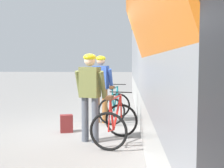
{
  "coord_description": "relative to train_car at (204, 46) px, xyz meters",
  "views": [
    {
      "loc": [
        0.91,
        -6.35,
        1.6
      ],
      "look_at": [
        0.55,
        0.81,
        1.05
      ],
      "focal_mm": 46.22,
      "sensor_mm": 36.0,
      "label": 1
    }
  ],
  "objects": [
    {
      "name": "ground_plane",
      "position": [
        -2.7,
        -0.48,
        -1.97
      ],
      "size": [
        80.0,
        80.0,
        0.0
      ],
      "primitive_type": "plane",
      "color": "gray"
    },
    {
      "name": "train_car",
      "position": [
        0.0,
        0.0,
        0.0
      ],
      "size": [
        3.31,
        17.93,
        3.88
      ],
      "color": "gray",
      "rests_on": "ground"
    },
    {
      "name": "cyclist_near_in_blue",
      "position": [
        -2.46,
        0.66,
        -0.91
      ],
      "size": [
        0.66,
        0.42,
        1.76
      ],
      "color": "#935B2D",
      "rests_on": "ground"
    },
    {
      "name": "cyclist_far_in_olive",
      "position": [
        -2.52,
        -1.18,
        -0.91
      ],
      "size": [
        0.66,
        0.43,
        1.76
      ],
      "color": "#4C515B",
      "rests_on": "ground"
    },
    {
      "name": "bicycle_near_teal",
      "position": [
        -2.1,
        0.86,
        -1.56
      ],
      "size": [
        0.84,
        1.15,
        0.99
      ],
      "color": "black",
      "rests_on": "ground"
    },
    {
      "name": "bicycle_far_red",
      "position": [
        -2.01,
        -1.26,
        -1.56
      ],
      "size": [
        0.92,
        1.2,
        0.99
      ],
      "color": "black",
      "rests_on": "ground"
    },
    {
      "name": "backpack_on_platform",
      "position": [
        -3.16,
        -0.42,
        -1.77
      ],
      "size": [
        0.32,
        0.25,
        0.4
      ],
      "primitive_type": "cube",
      "rotation": [
        0.0,
        0.0,
        0.28
      ],
      "color": "maroon",
      "rests_on": "ground"
    }
  ]
}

